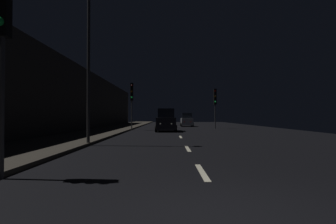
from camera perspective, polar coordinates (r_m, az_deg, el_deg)
ground at (r=28.78m, az=1.76°, el=-3.91°), size 26.57×84.00×0.02m
sidewalk_left at (r=29.42m, az=-12.19°, el=-3.66°), size 4.40×84.00×0.15m
building_facade_left at (r=26.77m, az=-19.21°, el=2.77°), size 0.80×63.00×6.38m
lane_centerline at (r=13.16m, az=3.94°, el=-7.40°), size 0.16×14.44×0.01m
traffic_light_near_left at (r=7.93m, az=-31.59°, el=16.75°), size 0.35×0.48×5.30m
traffic_light_far_left at (r=29.17m, az=-7.69°, el=3.41°), size 0.36×0.48×5.06m
traffic_light_far_right at (r=33.18m, az=9.84°, el=2.56°), size 0.33×0.47×4.82m
streetlamp_overhead at (r=14.82m, az=-14.84°, el=14.47°), size 1.70×0.44×8.35m
car_approaching_headlights at (r=26.92m, az=-0.45°, el=-1.90°), size 2.06×4.47×2.25m
car_distant_taillights at (r=39.92m, az=3.92°, el=-1.76°), size 1.81×3.91×1.97m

